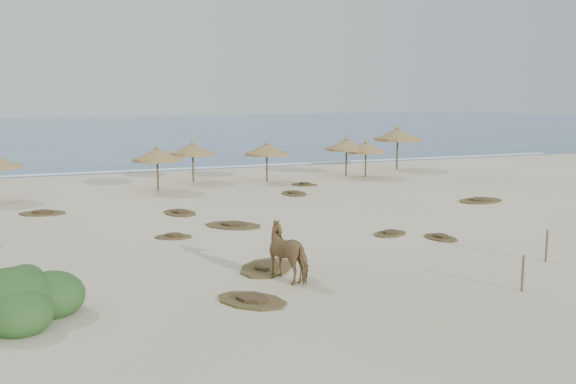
% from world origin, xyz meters
% --- Properties ---
extents(ground, '(160.00, 160.00, 0.00)m').
position_xyz_m(ground, '(0.00, 0.00, 0.00)').
color(ground, beige).
rests_on(ground, ground).
extents(ocean, '(200.00, 100.00, 0.01)m').
position_xyz_m(ocean, '(0.00, 75.00, 0.00)').
color(ocean, '#2A507E').
rests_on(ocean, ground).
extents(foam_line, '(70.00, 0.60, 0.01)m').
position_xyz_m(foam_line, '(0.00, 26.00, 0.00)').
color(foam_line, white).
rests_on(foam_line, ground).
extents(palapa_2, '(3.74, 3.74, 2.65)m').
position_xyz_m(palapa_2, '(-1.30, 16.11, 2.05)').
color(palapa_2, brown).
rests_on(palapa_2, ground).
extents(palapa_3, '(3.58, 3.58, 2.60)m').
position_xyz_m(palapa_3, '(1.37, 19.07, 2.01)').
color(palapa_3, brown).
rests_on(palapa_3, ground).
extents(palapa_4, '(3.34, 3.34, 2.57)m').
position_xyz_m(palapa_4, '(5.70, 17.50, 1.99)').
color(palapa_4, brown).
rests_on(palapa_4, ground).
extents(palapa_5, '(3.14, 3.14, 2.68)m').
position_xyz_m(palapa_5, '(11.43, 17.99, 2.08)').
color(palapa_5, brown).
rests_on(palapa_5, ground).
extents(palapa_6, '(3.44, 3.44, 2.47)m').
position_xyz_m(palapa_6, '(12.51, 17.32, 1.91)').
color(palapa_6, brown).
rests_on(palapa_6, ground).
extents(palapa_7, '(3.58, 3.58, 3.19)m').
position_xyz_m(palapa_7, '(16.59, 20.24, 2.48)').
color(palapa_7, brown).
rests_on(palapa_7, ground).
extents(horse, '(1.55, 2.20, 1.70)m').
position_xyz_m(horse, '(-0.41, -2.60, 0.85)').
color(horse, '#997145').
rests_on(horse, ground).
extents(fence_post_near, '(0.09, 0.09, 1.05)m').
position_xyz_m(fence_post_near, '(5.35, -6.04, 0.52)').
color(fence_post_near, brown).
rests_on(fence_post_near, ground).
extents(fence_post_far, '(0.10, 0.10, 1.09)m').
position_xyz_m(fence_post_far, '(8.30, -3.75, 0.54)').
color(fence_post_far, brown).
rests_on(fence_post_far, ground).
extents(bush, '(3.48, 3.07, 1.56)m').
position_xyz_m(bush, '(-8.11, -3.48, 0.51)').
color(bush, '#335926').
rests_on(bush, ground).
extents(scrub_2, '(1.66, 1.34, 0.16)m').
position_xyz_m(scrub_2, '(-2.68, 4.18, 0.05)').
color(scrub_2, brown).
rests_on(scrub_2, ground).
extents(scrub_3, '(2.92, 2.79, 0.16)m').
position_xyz_m(scrub_3, '(0.07, 5.39, 0.05)').
color(scrub_3, brown).
rests_on(scrub_3, ground).
extents(scrub_4, '(1.84, 1.54, 0.16)m').
position_xyz_m(scrub_4, '(5.46, 1.67, 0.05)').
color(scrub_4, brown).
rests_on(scrub_4, ground).
extents(scrub_5, '(2.87, 2.14, 0.16)m').
position_xyz_m(scrub_5, '(13.69, 6.80, 0.05)').
color(scrub_5, brown).
rests_on(scrub_5, ground).
extents(scrub_6, '(2.46, 1.97, 0.16)m').
position_xyz_m(scrub_6, '(-7.45, 11.12, 0.05)').
color(scrub_6, brown).
rests_on(scrub_6, ground).
extents(scrub_7, '(1.51, 2.17, 0.16)m').
position_xyz_m(scrub_7, '(5.52, 12.35, 0.05)').
color(scrub_7, brown).
rests_on(scrub_7, ground).
extents(scrub_9, '(2.74, 2.95, 0.16)m').
position_xyz_m(scrub_9, '(-0.72, -1.27, 0.05)').
color(scrub_9, brown).
rests_on(scrub_9, ground).
extents(scrub_10, '(1.91, 1.85, 0.16)m').
position_xyz_m(scrub_10, '(7.34, 15.25, 0.05)').
color(scrub_10, brown).
rests_on(scrub_10, ground).
extents(scrub_11, '(2.37, 2.50, 0.16)m').
position_xyz_m(scrub_11, '(-2.14, -4.20, 0.05)').
color(scrub_11, brown).
rests_on(scrub_11, ground).
extents(scrub_12, '(1.20, 1.67, 0.16)m').
position_xyz_m(scrub_12, '(6.94, 0.36, 0.05)').
color(scrub_12, brown).
rests_on(scrub_12, ground).
extents(scrub_13, '(1.77, 2.33, 0.16)m').
position_xyz_m(scrub_13, '(-1.49, 8.98, 0.05)').
color(scrub_13, brown).
rests_on(scrub_13, ground).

